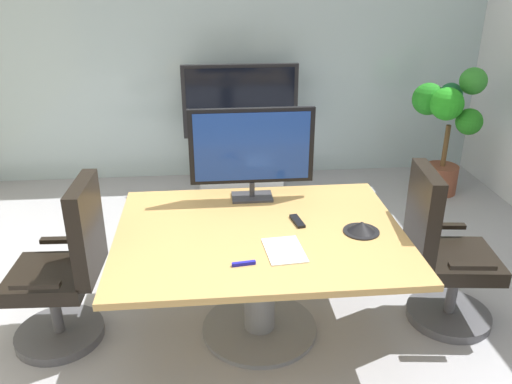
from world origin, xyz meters
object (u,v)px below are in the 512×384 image
Objects in this scene: office_chair_left at (66,278)px; tv_monitor at (252,149)px; potted_plant at (447,120)px; office_chair_right at (443,261)px; conference_table at (260,257)px; conference_phone at (362,227)px; wall_display_unit at (241,145)px; remote_control at (297,221)px.

tv_monitor reaches higher than office_chair_left.
office_chair_right is at bearing -113.49° from potted_plant.
conference_table is at bearing -89.44° from tv_monitor.
conference_phone is at bearing 89.15° from office_chair_left.
tv_monitor reaches higher than conference_phone.
conference_table is 0.65m from conference_phone.
wall_display_unit is (1.26, 2.49, -0.01)m from office_chair_left.
potted_plant is 6.00× the size of conference_phone.
office_chair_left is at bearing -159.11° from tv_monitor.
conference_phone is (-0.59, -0.08, 0.32)m from office_chair_right.
tv_monitor is at bearing -91.54° from wall_display_unit.
remote_control is at bearing -85.38° from wall_display_unit.
conference_phone is (0.62, -0.57, -0.33)m from tv_monitor.
conference_table is 1.60× the size of office_chair_left.
conference_phone is (1.82, -0.11, 0.32)m from office_chair_left.
tv_monitor is 3.82× the size of conference_phone.
conference_phone is (-1.49, -2.14, -0.03)m from potted_plant.
tv_monitor is at bearing -143.28° from potted_plant.
office_chair_right is 1.30× the size of tv_monitor.
office_chair_right is 2.77m from wall_display_unit.
office_chair_right is 0.68m from conference_phone.
wall_display_unit is 0.99× the size of potted_plant.
office_chair_left is at bearing 178.15° from conference_table.
tv_monitor is 2.14m from wall_display_unit.
office_chair_right is at bearing -15.02° from remote_control.
office_chair_left is 1.44m from tv_monitor.
office_chair_right reaches higher than remote_control.
wall_display_unit is 2.13m from potted_plant.
wall_display_unit reaches higher than conference_table.
office_chair_left is 3.90m from potted_plant.
wall_display_unit is at bearing 88.88° from conference_table.
office_chair_left is 0.83× the size of wall_display_unit.
tv_monitor is 4.94× the size of remote_control.
tv_monitor is (-1.21, 0.49, 0.65)m from office_chair_right.
office_chair_left reaches higher than conference_table.
office_chair_right is at bearing 0.42° from conference_table.
potted_plant is at bearing -17.19° from office_chair_right.
office_chair_left is at bearing -148.46° from potted_plant.
tv_monitor is at bearing 111.70° from remote_control.
office_chair_left is at bearing -116.77° from wall_display_unit.
wall_display_unit is 5.95× the size of conference_phone.
conference_table is 7.95× the size of conference_phone.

